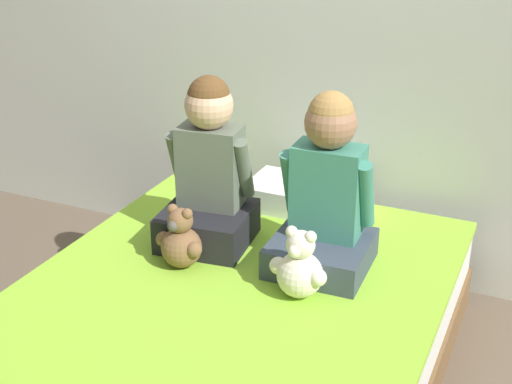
{
  "coord_description": "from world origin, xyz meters",
  "views": [
    {
      "loc": [
        0.98,
        -1.85,
        1.74
      ],
      "look_at": [
        0.0,
        0.31,
        0.68
      ],
      "focal_mm": 50.0,
      "sensor_mm": 36.0,
      "label": 1
    }
  ],
  "objects_px": {
    "child_on_right": "(326,194)",
    "teddy_bear_held_by_left_child": "(181,241)",
    "teddy_bear_held_by_right_child": "(300,268)",
    "pillow_at_headboard": "(304,196)",
    "bed": "(220,348)",
    "child_on_left": "(209,174)"
  },
  "relations": [
    {
      "from": "pillow_at_headboard",
      "to": "child_on_right",
      "type": "bearing_deg",
      "value": -60.31
    },
    {
      "from": "child_on_left",
      "to": "teddy_bear_held_by_left_child",
      "type": "relative_size",
      "value": 2.73
    },
    {
      "from": "child_on_left",
      "to": "teddy_bear_held_by_right_child",
      "type": "bearing_deg",
      "value": -34.16
    },
    {
      "from": "teddy_bear_held_by_left_child",
      "to": "teddy_bear_held_by_right_child",
      "type": "height_order",
      "value": "teddy_bear_held_by_right_child"
    },
    {
      "from": "child_on_left",
      "to": "pillow_at_headboard",
      "type": "xyz_separation_m",
      "value": [
        0.24,
        0.43,
        -0.23
      ]
    },
    {
      "from": "pillow_at_headboard",
      "to": "child_on_left",
      "type": "bearing_deg",
      "value": -119.0
    },
    {
      "from": "bed",
      "to": "child_on_right",
      "type": "distance_m",
      "value": 0.67
    },
    {
      "from": "teddy_bear_held_by_left_child",
      "to": "pillow_at_headboard",
      "type": "relative_size",
      "value": 0.51
    },
    {
      "from": "teddy_bear_held_by_right_child",
      "to": "pillow_at_headboard",
      "type": "bearing_deg",
      "value": 117.19
    },
    {
      "from": "teddy_bear_held_by_left_child",
      "to": "pillow_at_headboard",
      "type": "bearing_deg",
      "value": 80.41
    },
    {
      "from": "child_on_right",
      "to": "teddy_bear_held_by_left_child",
      "type": "height_order",
      "value": "child_on_right"
    },
    {
      "from": "teddy_bear_held_by_right_child",
      "to": "pillow_at_headboard",
      "type": "distance_m",
      "value": 0.72
    },
    {
      "from": "bed",
      "to": "child_on_right",
      "type": "height_order",
      "value": "child_on_right"
    },
    {
      "from": "child_on_left",
      "to": "pillow_at_headboard",
      "type": "height_order",
      "value": "child_on_left"
    },
    {
      "from": "teddy_bear_held_by_left_child",
      "to": "pillow_at_headboard",
      "type": "distance_m",
      "value": 0.7
    },
    {
      "from": "child_on_right",
      "to": "child_on_left",
      "type": "bearing_deg",
      "value": 178.65
    },
    {
      "from": "bed",
      "to": "teddy_bear_held_by_left_child",
      "type": "xyz_separation_m",
      "value": [
        -0.23,
        0.15,
        0.31
      ]
    },
    {
      "from": "teddy_bear_held_by_right_child",
      "to": "teddy_bear_held_by_left_child",
      "type": "bearing_deg",
      "value": -173.85
    },
    {
      "from": "bed",
      "to": "pillow_at_headboard",
      "type": "xyz_separation_m",
      "value": [
        0.0,
        0.81,
        0.26
      ]
    },
    {
      "from": "bed",
      "to": "teddy_bear_held_by_right_child",
      "type": "relative_size",
      "value": 7.65
    },
    {
      "from": "child_on_right",
      "to": "pillow_at_headboard",
      "type": "xyz_separation_m",
      "value": [
        -0.24,
        0.42,
        -0.23
      ]
    },
    {
      "from": "child_on_left",
      "to": "pillow_at_headboard",
      "type": "bearing_deg",
      "value": 54.41
    }
  ]
}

